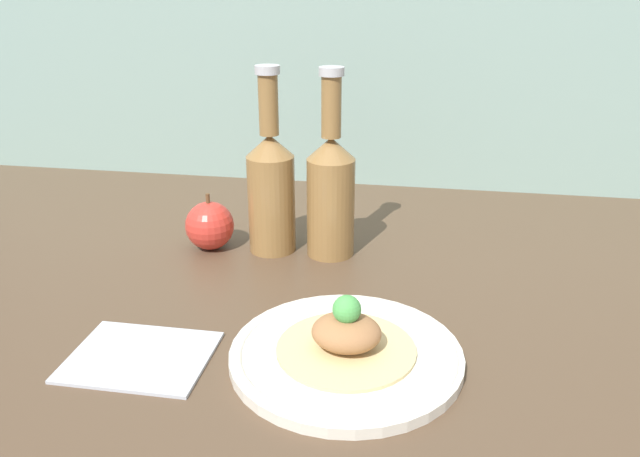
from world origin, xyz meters
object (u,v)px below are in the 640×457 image
(plated_food, at_px, (346,335))
(apple, at_px, (210,225))
(plate, at_px, (346,354))
(cider_bottle_right, at_px, (331,190))
(cider_bottle_left, at_px, (271,186))

(plated_food, height_order, apple, apple)
(plated_food, xyz_separation_m, apple, (-0.25, 0.27, 0.01))
(plate, xyz_separation_m, plated_food, (0.00, 0.00, 0.02))
(plated_food, distance_m, cider_bottle_right, 0.30)
(plated_food, height_order, cider_bottle_left, cider_bottle_left)
(plated_food, bearing_deg, cider_bottle_right, 102.27)
(plated_food, relative_size, cider_bottle_left, 0.55)
(plated_food, xyz_separation_m, cider_bottle_right, (-0.06, 0.28, 0.07))
(apple, bearing_deg, plate, -47.28)
(cider_bottle_right, bearing_deg, apple, -176.31)
(plated_food, relative_size, cider_bottle_right, 0.55)
(cider_bottle_right, relative_size, apple, 3.13)
(plated_food, distance_m, cider_bottle_left, 0.33)
(cider_bottle_left, distance_m, apple, 0.12)
(plated_food, relative_size, apple, 1.73)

